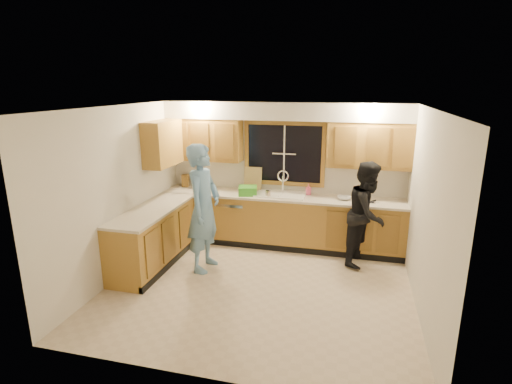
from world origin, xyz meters
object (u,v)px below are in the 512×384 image
at_px(stove, 135,251).
at_px(man, 204,208).
at_px(soap_bottle, 308,189).
at_px(knife_block, 186,181).
at_px(dish_crate, 248,191).
at_px(bowl, 344,198).
at_px(sink, 281,198).
at_px(woman, 367,214).
at_px(dishwasher, 234,219).

distance_m(stove, man, 1.17).
bearing_deg(soap_bottle, knife_block, 179.76).
distance_m(stove, soap_bottle, 3.06).
bearing_deg(dish_crate, bowl, 3.19).
relative_size(stove, bowl, 4.04).
xyz_separation_m(sink, woman, (1.46, -0.42, -0.03)).
distance_m(woman, soap_bottle, 1.17).
height_order(stove, bowl, bowl).
bearing_deg(man, stove, 130.25).
bearing_deg(knife_block, soap_bottle, -10.17).
bearing_deg(stove, dish_crate, 54.27).
xyz_separation_m(dishwasher, man, (-0.11, -1.19, 0.57)).
relative_size(dishwasher, woman, 0.49).
relative_size(sink, dishwasher, 1.05).
height_order(knife_block, soap_bottle, knife_block).
xyz_separation_m(dish_crate, bowl, (1.64, 0.09, -0.05)).
bearing_deg(man, soap_bottle, -42.08).
bearing_deg(knife_block, bowl, -13.43).
bearing_deg(dishwasher, knife_block, 169.81).
bearing_deg(bowl, soap_bottle, 164.72).
bearing_deg(soap_bottle, dishwasher, -172.62).
relative_size(stove, woman, 0.54).
xyz_separation_m(dishwasher, woman, (2.31, -0.41, 0.42)).
bearing_deg(woman, dishwasher, 101.88).
distance_m(dishwasher, dish_crate, 0.66).
xyz_separation_m(sink, man, (-0.96, -1.21, 0.11)).
bearing_deg(soap_bottle, woman, -29.99).
bearing_deg(woman, dish_crate, 103.00).
bearing_deg(soap_bottle, man, -136.13).
xyz_separation_m(soap_bottle, bowl, (0.62, -0.17, -0.07)).
bearing_deg(woman, sink, 95.76).
bearing_deg(dishwasher, sink, 0.99).
distance_m(knife_block, bowl, 2.94).
height_order(stove, man, man).
distance_m(dishwasher, knife_block, 1.19).
bearing_deg(soap_bottle, dish_crate, -165.71).
distance_m(sink, soap_bottle, 0.51).
relative_size(man, knife_block, 8.55).
bearing_deg(stove, man, 36.21).
bearing_deg(bowl, knife_block, 176.50).
xyz_separation_m(stove, man, (0.84, 0.62, 0.53)).
distance_m(dishwasher, bowl, 2.00).
height_order(sink, soap_bottle, sink).
xyz_separation_m(stove, bowl, (2.88, 1.81, 0.50)).
distance_m(sink, man, 1.54).
bearing_deg(man, dish_crate, -15.55).
distance_m(woman, dish_crate, 2.05).
xyz_separation_m(stove, soap_bottle, (2.26, 1.98, 0.56)).
relative_size(dishwasher, bowl, 3.68).
distance_m(stove, knife_block, 2.07).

